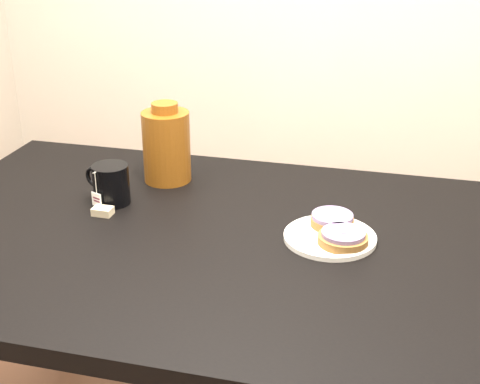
# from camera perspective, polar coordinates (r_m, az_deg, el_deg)

# --- Properties ---
(table) EXTENTS (1.40, 0.90, 0.75)m
(table) POSITION_cam_1_polar(r_m,az_deg,el_deg) (1.49, -2.17, -6.50)
(table) COLOR black
(table) RESTS_ON ground_plane
(plate) EXTENTS (0.20, 0.20, 0.01)m
(plate) POSITION_cam_1_polar(r_m,az_deg,el_deg) (1.43, 7.68, -3.78)
(plate) COLOR white
(plate) RESTS_ON table
(bagel_back) EXTENTS (0.11, 0.11, 0.03)m
(bagel_back) POSITION_cam_1_polar(r_m,az_deg,el_deg) (1.47, 7.87, -2.37)
(bagel_back) COLOR brown
(bagel_back) RESTS_ON plate
(bagel_front) EXTENTS (0.13, 0.13, 0.03)m
(bagel_front) POSITION_cam_1_polar(r_m,az_deg,el_deg) (1.40, 8.79, -3.88)
(bagel_front) COLOR brown
(bagel_front) RESTS_ON plate
(mug) EXTENTS (0.14, 0.11, 0.10)m
(mug) POSITION_cam_1_polar(r_m,az_deg,el_deg) (1.60, -10.99, 0.69)
(mug) COLOR black
(mug) RESTS_ON table
(teabag_pouch) EXTENTS (0.05, 0.03, 0.02)m
(teabag_pouch) POSITION_cam_1_polar(r_m,az_deg,el_deg) (1.56, -11.63, -1.61)
(teabag_pouch) COLOR #C6B793
(teabag_pouch) RESTS_ON table
(bagel_package) EXTENTS (0.13, 0.13, 0.20)m
(bagel_package) POSITION_cam_1_polar(r_m,az_deg,el_deg) (1.70, -6.30, 3.99)
(bagel_package) COLOR #5C2D0C
(bagel_package) RESTS_ON table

